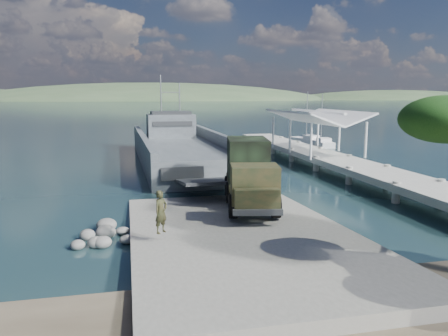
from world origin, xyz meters
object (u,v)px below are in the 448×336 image
military_truck (250,173)px  pier (320,149)px  landing_craft (183,154)px  soldier (161,221)px  sailboat_near (321,143)px  sailboat_far (307,141)px

military_truck → pier: bearing=63.6°
landing_craft → military_truck: 20.56m
pier → soldier: 26.38m
pier → landing_craft: bearing=156.6°
soldier → sailboat_near: 42.68m
military_truck → landing_craft: bearing=104.0°
pier → soldier: (-16.69, -20.43, -0.18)m
sailboat_far → landing_craft: bearing=-160.4°
landing_craft → soldier: 26.20m
soldier → sailboat_far: bearing=17.1°
pier → soldier: size_ratio=23.84×
military_truck → sailboat_far: sailboat_far is taller
military_truck → soldier: (-5.43, -5.40, -0.91)m
military_truck → sailboat_near: (18.39, 30.00, -1.95)m
pier → sailboat_far: 19.38m
pier → military_truck: 18.79m
sailboat_far → pier: bearing=-123.9°
landing_craft → military_truck: size_ratio=4.06×
pier → landing_craft: (-12.55, 5.43, -0.79)m
sailboat_near → soldier: bearing=-120.2°
sailboat_far → soldier: bearing=-135.2°
soldier → sailboat_near: sailboat_near is taller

